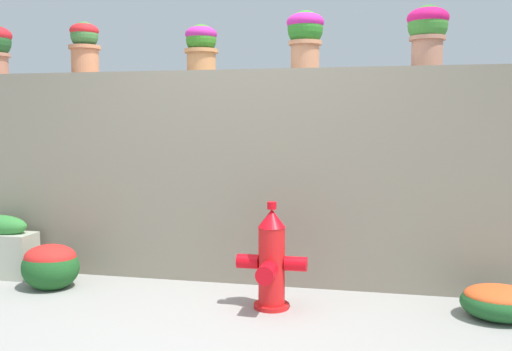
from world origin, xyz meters
The scene contains 10 objects.
ground_plane centered at (0.00, 0.00, 0.00)m, with size 24.00×24.00×0.00m, color gray.
stone_wall centered at (0.00, 0.92, 0.85)m, with size 5.30×0.35×1.70m, color gray.
potted_plant_1 centered at (-1.42, 0.88, 1.95)m, with size 0.27×0.27×0.43m.
potted_plant_2 centered at (-0.41, 0.94, 1.92)m, with size 0.28×0.28×0.38m.
potted_plant_3 centered at (0.45, 0.89, 1.97)m, with size 0.29×0.29×0.45m.
potted_plant_4 centered at (1.36, 0.93, 1.98)m, with size 0.31×0.31×0.46m.
fire_hydrant centered at (0.31, 0.21, 0.33)m, with size 0.49×0.38×0.75m.
flower_bush_left centered at (1.82, 0.34, 0.12)m, with size 0.50×0.45×0.23m.
flower_bush_right centered at (-1.47, 0.33, 0.19)m, with size 0.45×0.40×0.36m.
planter_box centered at (-2.05, 0.54, 0.25)m, with size 0.57×0.25×0.52m.
Camera 1 is at (1.01, -3.54, 1.30)m, focal length 39.59 mm.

